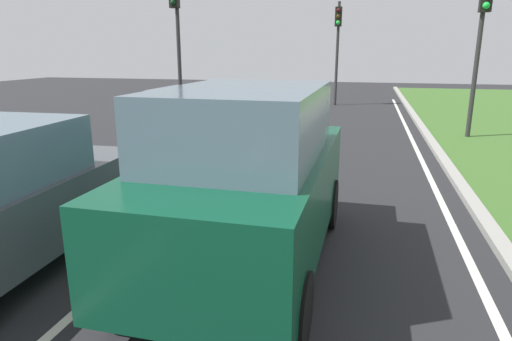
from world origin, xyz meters
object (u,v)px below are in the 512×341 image
(car_hatchback_far, at_px, (192,123))
(traffic_light_far_median, at_px, (338,36))
(traffic_light_overhead_left, at_px, (177,25))
(traffic_light_near_right, at_px, (482,28))
(car_suv_ahead, at_px, (248,178))

(car_hatchback_far, height_order, traffic_light_far_median, traffic_light_far_median)
(car_hatchback_far, height_order, traffic_light_overhead_left, traffic_light_overhead_left)
(traffic_light_near_right, xyz_separation_m, traffic_light_far_median, (-4.72, 8.06, 0.04))
(traffic_light_far_median, bearing_deg, traffic_light_near_right, -59.66)
(car_suv_ahead, height_order, traffic_light_overhead_left, traffic_light_overhead_left)
(car_hatchback_far, xyz_separation_m, traffic_light_near_right, (7.48, 4.25, 2.42))
(car_hatchback_far, xyz_separation_m, traffic_light_far_median, (2.76, 12.31, 2.47))
(traffic_light_near_right, xyz_separation_m, traffic_light_overhead_left, (-9.90, 0.60, 0.25))
(traffic_light_overhead_left, xyz_separation_m, traffic_light_far_median, (5.19, 7.46, -0.21))
(traffic_light_overhead_left, height_order, traffic_light_far_median, traffic_light_overhead_left)
(car_suv_ahead, bearing_deg, traffic_light_far_median, 91.33)
(traffic_light_near_right, relative_size, traffic_light_overhead_left, 0.92)
(traffic_light_near_right, relative_size, traffic_light_far_median, 0.98)
(car_suv_ahead, distance_m, traffic_light_far_median, 18.05)
(traffic_light_far_median, bearing_deg, traffic_light_overhead_left, -124.80)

